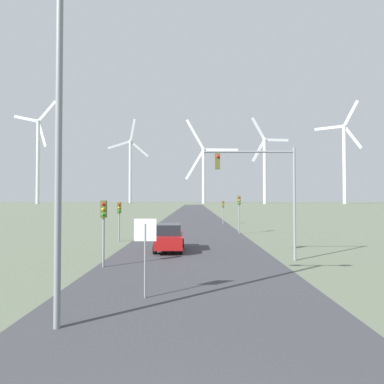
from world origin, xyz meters
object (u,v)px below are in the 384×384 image
Objects in this scene: traffic_light_post_mid_right at (223,207)px; wind_turbine_far_left at (38,155)px; wind_turbine_center at (204,168)px; streetlamp at (59,109)px; wind_turbine_far_right at (344,157)px; car_approaching at (169,237)px; wind_turbine_left at (130,165)px; traffic_light_post_mid_left at (119,213)px; stop_sign_near at (145,242)px; traffic_light_post_near_right at (239,206)px; traffic_light_mast_overhead at (263,179)px; traffic_light_post_near_left at (104,218)px; wind_turbine_right at (265,164)px.

wind_turbine_far_left reaches higher than traffic_light_post_mid_right.
wind_turbine_center is at bearing 89.01° from traffic_light_post_mid_right.
streetlamp is 214.73m from wind_turbine_far_right.
car_approaching is (-5.76, -21.25, -1.45)m from traffic_light_post_mid_right.
streetlamp is 0.14× the size of wind_turbine_left.
streetlamp is at bearing -81.62° from traffic_light_post_mid_left.
traffic_light_post_mid_left is at bearing 107.57° from stop_sign_near.
wind_turbine_center reaches higher than traffic_light_post_mid_left.
traffic_light_post_near_right is at bearing 57.30° from car_approaching.
wind_turbine_far_left is at bearing -169.87° from wind_turbine_center.
wind_turbine_far_left is (-105.31, 175.95, 27.45)m from traffic_light_mast_overhead.
traffic_light_post_mid_right is (8.80, 26.12, -0.17)m from traffic_light_post_near_left.
wind_turbine_left is at bearing 48.06° from wind_turbine_far_left.
traffic_light_post_mid_right is at bearing -105.37° from wind_turbine_right.
traffic_light_post_near_right is at bearing 57.56° from traffic_light_post_near_left.
wind_turbine_far_right is (100.20, 175.00, 29.84)m from car_approaching.
streetlamp is 210.72m from wind_turbine_far_left.
streetlamp is at bearing -82.70° from traffic_light_post_near_left.
traffic_light_post_near_left is 0.90× the size of traffic_light_post_near_right.
stop_sign_near is 210.03m from wind_turbine_far_left.
car_approaching is 186.28m from wind_turbine_right.
wind_turbine_center is 1.05× the size of wind_turbine_right.
traffic_light_post_near_left is 1.07× the size of traffic_light_post_mid_right.
traffic_light_post_mid_left is 189.56m from wind_turbine_center.
traffic_light_post_mid_left is 6.51m from car_approaching.
traffic_light_post_near_left is at bearing -105.85° from wind_turbine_right.
traffic_light_post_mid_right is 0.05× the size of wind_turbine_far_right.
traffic_light_post_mid_left is at bearing 99.23° from traffic_light_post_near_left.
traffic_light_post_near_left is 0.05× the size of wind_turbine_left.
traffic_light_mast_overhead is (8.73, 1.73, 2.14)m from traffic_light_post_near_left.
streetlamp is 2.30× the size of car_approaching.
wind_turbine_far_left is at bearing -179.37° from wind_turbine_far_right.
traffic_light_post_near_right is at bearing 26.10° from traffic_light_post_mid_left.
traffic_light_post_mid_right reaches higher than car_approaching.
wind_turbine_right reaches higher than traffic_light_post_near_right.
streetlamp is 2.50× the size of traffic_light_post_near_right.
traffic_light_post_mid_left is 0.06× the size of wind_turbine_right.
wind_turbine_right is (148.48, 5.18, -5.98)m from wind_turbine_far_left.
traffic_light_post_mid_right is 164.28m from wind_turbine_right.
traffic_light_post_mid_left is 0.78× the size of car_approaching.
streetlamp is at bearing -62.20° from wind_turbine_far_left.
stop_sign_near is at bearing -92.50° from wind_turbine_center.
wind_turbine_center is (108.34, 19.35, -7.05)m from wind_turbine_far_left.
wind_turbine_far_right reaches higher than traffic_light_post_mid_left.
wind_turbine_far_right is (151.24, -51.87, -0.28)m from wind_turbine_left.
traffic_light_mast_overhead is (-0.54, -12.85, 1.87)m from traffic_light_post_near_right.
wind_turbine_left is 1.16× the size of wind_turbine_center.
wind_turbine_center is at bearing 86.58° from traffic_light_post_near_left.
traffic_light_post_near_right is 13.00m from traffic_light_mast_overhead.
wind_turbine_far_right reaches higher than traffic_light_post_mid_right.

